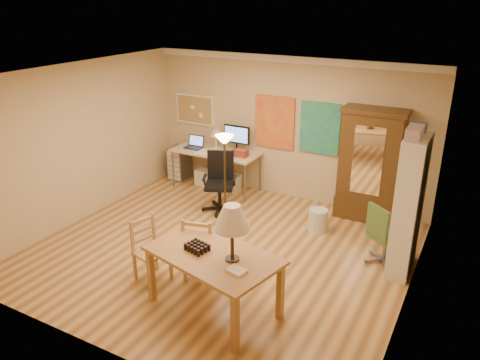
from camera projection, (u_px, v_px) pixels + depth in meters
The scene contains 16 objects.
floor at pixel (221, 251), 7.28m from camera, with size 5.50×5.50×0.00m, color brown.
crown_molding at pixel (289, 59), 8.31m from camera, with size 5.50×0.08×0.12m, color white.
corkboard at pixel (195, 109), 9.64m from camera, with size 0.90×0.04×0.62m, color #997A48.
art_panel_left at pixel (275, 122), 8.87m from camera, with size 0.80×0.04×1.00m, color gold.
art_panel_right at pixel (320, 128), 8.47m from camera, with size 0.75×0.04×0.95m, color teal.
dining_table at pixel (220, 245), 5.54m from camera, with size 1.78×1.30×1.51m.
ladder_chair_back at pixel (201, 249), 6.44m from camera, with size 0.53×0.52×0.95m.
ladder_chair_left at pixel (150, 252), 6.42m from camera, with size 0.49×0.51×0.90m.
torchiere_lamp at pixel (225, 155), 7.43m from camera, with size 0.30×0.30×1.66m.
computer_desk at pixel (218, 166), 9.44m from camera, with size 1.77×0.77×1.34m.
office_chair_black at pixel (220, 195), 8.56m from camera, with size 0.67×0.67×1.09m.
office_chair_green at pixel (383, 248), 6.87m from camera, with size 0.60×0.60×0.94m.
drawer_cart at pixel (179, 163), 10.00m from camera, with size 0.35×0.42×0.71m.
armoire at pixel (369, 172), 8.05m from camera, with size 1.07×0.51×1.97m.
bookshelf at pixel (408, 206), 6.43m from camera, with size 0.30×0.80×2.01m.
wastebin at pixel (318, 220), 7.81m from camera, with size 0.31×0.31×0.39m, color silver.
Camera 1 is at (3.29, -5.44, 3.72)m, focal length 35.00 mm.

